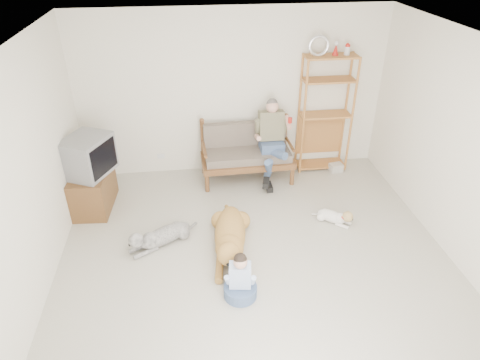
{
  "coord_description": "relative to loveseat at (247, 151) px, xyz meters",
  "views": [
    {
      "loc": [
        -0.74,
        -3.87,
        3.71
      ],
      "look_at": [
        -0.11,
        1.0,
        0.76
      ],
      "focal_mm": 32.0,
      "sensor_mm": 36.0,
      "label": 1
    }
  ],
  "objects": [
    {
      "name": "floor",
      "position": [
        -0.18,
        -2.37,
        -0.49
      ],
      "size": [
        5.5,
        5.5,
        0.0
      ],
      "primitive_type": "plane",
      "color": "beige",
      "rests_on": "ground"
    },
    {
      "name": "ceiling",
      "position": [
        -0.18,
        -2.37,
        2.21
      ],
      "size": [
        5.5,
        5.5,
        0.0
      ],
      "primitive_type": "plane",
      "rotation": [
        3.14,
        0.0,
        0.0
      ],
      "color": "white",
      "rests_on": "ground"
    },
    {
      "name": "wall_back",
      "position": [
        -0.18,
        0.38,
        0.86
      ],
      "size": [
        5.0,
        0.0,
        5.0
      ],
      "primitive_type": "plane",
      "rotation": [
        1.57,
        0.0,
        0.0
      ],
      "color": "silver",
      "rests_on": "ground"
    },
    {
      "name": "wall_left",
      "position": [
        -2.68,
        -2.37,
        0.86
      ],
      "size": [
        0.0,
        5.5,
        5.5
      ],
      "primitive_type": "plane",
      "rotation": [
        1.57,
        0.0,
        1.57
      ],
      "color": "silver",
      "rests_on": "ground"
    },
    {
      "name": "wall_right",
      "position": [
        2.32,
        -2.37,
        0.86
      ],
      "size": [
        0.0,
        5.5,
        5.5
      ],
      "primitive_type": "plane",
      "rotation": [
        1.57,
        0.0,
        -1.57
      ],
      "color": "silver",
      "rests_on": "ground"
    },
    {
      "name": "loveseat",
      "position": [
        0.0,
        0.0,
        0.0
      ],
      "size": [
        1.52,
        0.74,
        0.95
      ],
      "rotation": [
        0.0,
        0.0,
        0.02
      ],
      "color": "brown",
      "rests_on": "ground"
    },
    {
      "name": "man",
      "position": [
        0.37,
        -0.2,
        0.15
      ],
      "size": [
        0.52,
        0.75,
        1.21
      ],
      "color": "#435B7C",
      "rests_on": "loveseat"
    },
    {
      "name": "etagere",
      "position": [
        1.34,
        0.18,
        0.53
      ],
      "size": [
        0.88,
        0.38,
        2.28
      ],
      "color": "#B07837",
      "rests_on": "ground"
    },
    {
      "name": "book_stack",
      "position": [
        1.57,
        -0.01,
        -0.42
      ],
      "size": [
        0.24,
        0.19,
        0.14
      ],
      "primitive_type": "cube",
      "rotation": [
        0.0,
        0.0,
        0.17
      ],
      "color": "beige",
      "rests_on": "ground"
    },
    {
      "name": "tv_stand",
      "position": [
        -2.41,
        -0.59,
        -0.19
      ],
      "size": [
        0.56,
        0.93,
        0.6
      ],
      "rotation": [
        0.0,
        0.0,
        -0.07
      ],
      "color": "brown",
      "rests_on": "ground"
    },
    {
      "name": "crt_tv",
      "position": [
        -2.38,
        -0.61,
        0.39
      ],
      "size": [
        0.77,
        0.84,
        0.56
      ],
      "rotation": [
        0.0,
        0.0,
        -0.45
      ],
      "color": "slate",
      "rests_on": "tv_stand"
    },
    {
      "name": "wall_outlet",
      "position": [
        -1.43,
        0.37,
        -0.19
      ],
      "size": [
        0.12,
        0.02,
        0.08
      ],
      "primitive_type": "cube",
      "color": "silver",
      "rests_on": "ground"
    },
    {
      "name": "golden_retriever",
      "position": [
        -0.49,
        -1.88,
        -0.28
      ],
      "size": [
        0.56,
        1.66,
        0.5
      ],
      "rotation": [
        0.0,
        0.0,
        -0.13
      ],
      "color": "#A9773A",
      "rests_on": "ground"
    },
    {
      "name": "shaggy_dog",
      "position": [
        -1.42,
        -1.64,
        -0.35
      ],
      "size": [
        0.95,
        0.65,
        0.33
      ],
      "rotation": [
        0.0,
        0.0,
        -1.04
      ],
      "color": "silver",
      "rests_on": "ground"
    },
    {
      "name": "terrier",
      "position": [
        1.09,
        -1.47,
        -0.38
      ],
      "size": [
        0.54,
        0.46,
        0.24
      ],
      "rotation": [
        0.0,
        0.0,
        0.88
      ],
      "color": "white",
      "rests_on": "ground"
    },
    {
      "name": "child",
      "position": [
        -0.46,
        -2.69,
        -0.26
      ],
      "size": [
        0.39,
        0.39,
        0.61
      ],
      "rotation": [
        0.0,
        0.0,
        -0.14
      ],
      "color": "#435B7C",
      "rests_on": "ground"
    }
  ]
}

